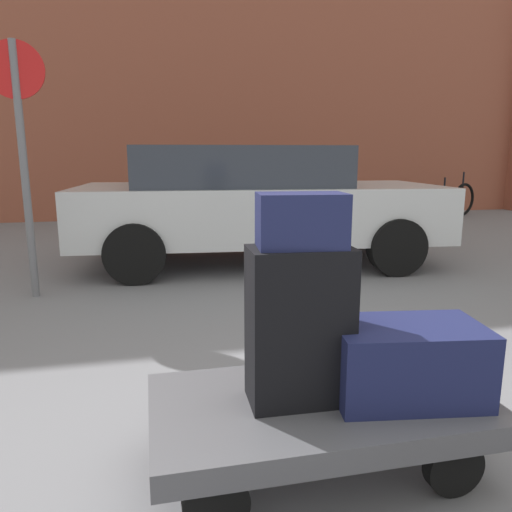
% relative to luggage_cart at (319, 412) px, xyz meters
% --- Properties ---
extents(ground_plane, '(60.00, 60.00, 0.00)m').
position_rel_luggage_cart_xyz_m(ground_plane, '(0.00, 0.00, -0.27)').
color(ground_plane, slate).
extents(building_facade_brick, '(24.00, 1.20, 8.17)m').
position_rel_luggage_cart_xyz_m(building_facade_brick, '(2.00, 9.35, 3.81)').
color(building_facade_brick, brown).
rests_on(building_facade_brick, ground_plane).
extents(luggage_cart, '(1.38, 0.74, 0.34)m').
position_rel_luggage_cart_xyz_m(luggage_cart, '(0.00, 0.00, 0.00)').
color(luggage_cart, '#4C4C51').
rests_on(luggage_cart, ground_plane).
extents(suitcase_black_stacked_top, '(0.41, 0.24, 0.63)m').
position_rel_luggage_cart_xyz_m(suitcase_black_stacked_top, '(-0.09, 0.00, 0.39)').
color(suitcase_black_stacked_top, black).
rests_on(suitcase_black_stacked_top, luggage_cart).
extents(duffel_bag_navy_center, '(0.64, 0.44, 0.31)m').
position_rel_luggage_cart_xyz_m(duffel_bag_navy_center, '(0.34, -0.07, 0.22)').
color(duffel_bag_navy_center, '#191E47').
rests_on(duffel_bag_navy_center, luggage_cart).
extents(duffel_bag_navy_topmost_pile, '(0.35, 0.23, 0.21)m').
position_rel_luggage_cart_xyz_m(duffel_bag_navy_topmost_pile, '(-0.09, 0.00, 0.80)').
color(duffel_bag_navy_topmost_pile, '#191E47').
rests_on(duffel_bag_navy_topmost_pile, suitcase_black_stacked_top).
extents(parked_car, '(4.44, 2.23, 1.42)m').
position_rel_luggage_cart_xyz_m(parked_car, '(0.63, 4.08, 0.49)').
color(parked_car, silver).
rests_on(parked_car, ground_plane).
extents(bicycle_leaning, '(1.67, 0.69, 0.96)m').
position_rel_luggage_cart_xyz_m(bicycle_leaning, '(5.71, 7.62, 0.10)').
color(bicycle_leaning, black).
rests_on(bicycle_leaning, ground_plane).
extents(bollard_kerb_near, '(0.21, 0.21, 0.65)m').
position_rel_luggage_cart_xyz_m(bollard_kerb_near, '(2.11, 6.81, 0.06)').
color(bollard_kerb_near, '#383838').
rests_on(bollard_kerb_near, ground_plane).
extents(bollard_kerb_mid, '(0.21, 0.21, 0.65)m').
position_rel_luggage_cart_xyz_m(bollard_kerb_mid, '(3.50, 6.81, 0.06)').
color(bollard_kerb_mid, '#383838').
rests_on(bollard_kerb_mid, ground_plane).
extents(no_parking_sign, '(0.50, 0.07, 2.30)m').
position_rel_luggage_cart_xyz_m(no_parking_sign, '(-1.73, 3.08, 1.15)').
color(no_parking_sign, slate).
rests_on(no_parking_sign, ground_plane).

